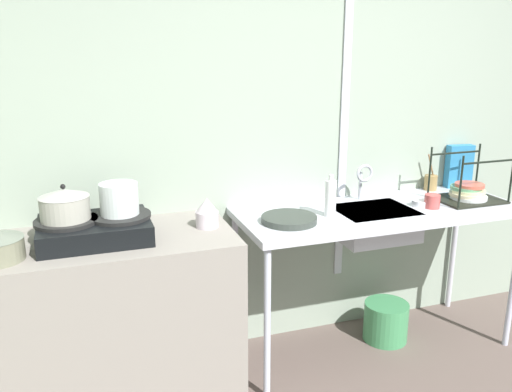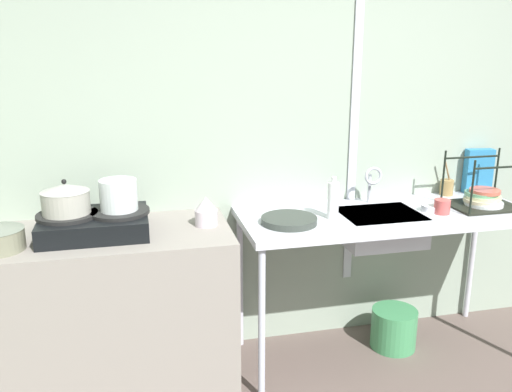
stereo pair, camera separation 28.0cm
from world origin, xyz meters
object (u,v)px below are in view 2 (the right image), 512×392
sink_basin (379,227)px  frying_pan (289,220)px  faucet (372,179)px  small_bowl_on_drainboard (431,208)px  stove (95,223)px  cereal_box (478,171)px  percolator (206,211)px  pot_on_right_burner (118,195)px  bucket_on_floor (394,328)px  pot_on_left_burner (66,199)px  utensil_jar (447,187)px  dish_rack (483,198)px  cup_by_rack (442,207)px  bottle_by_sink (333,200)px

sink_basin → frying_pan: (-0.55, -0.05, 0.10)m
faucet → small_bowl_on_drainboard: size_ratio=2.09×
small_bowl_on_drainboard → stove: bearing=178.8°
sink_basin → cereal_box: cereal_box is taller
percolator → frying_pan: size_ratio=0.52×
pot_on_right_burner → small_bowl_on_drainboard: bearing=-1.3°
bucket_on_floor → pot_on_left_burner: bearing=-179.0°
small_bowl_on_drainboard → utensil_jar: 0.40m
pot_on_left_burner → small_bowl_on_drainboard: pot_on_left_burner is taller
percolator → sink_basin: size_ratio=0.35×
dish_rack → cup_by_rack: dish_rack is taller
stove → pot_on_left_burner: size_ratio=2.34×
bottle_by_sink → utensil_jar: 0.92m
percolator → frying_pan: percolator is taller
stove → percolator: 0.56m
faucet → bottle_by_sink: (-0.32, -0.21, -0.05)m
dish_rack → utensil_jar: dish_rack is taller
cup_by_rack → pot_on_left_burner: bearing=177.4°
sink_basin → cereal_box: (0.79, 0.27, 0.22)m
sink_basin → faucet: size_ratio=1.94×
pot_on_right_burner → cup_by_rack: 1.75m
frying_pan → bucket_on_floor: frying_pan is taller
small_bowl_on_drainboard → bucket_on_floor: small_bowl_on_drainboard is taller
percolator → pot_on_left_burner: bearing=-179.3°
percolator → bottle_by_sink: size_ratio=0.67×
bucket_on_floor → pot_on_right_burner: bearing=-178.9°
percolator → bucket_on_floor: 1.41m
sink_basin → utensil_jar: utensil_jar is taller
pot_on_left_burner → sink_basin: 1.68m
frying_pan → pot_on_left_burner: bearing=176.8°
cup_by_rack → bucket_on_floor: cup_by_rack is taller
cup_by_rack → bottle_by_sink: bearing=175.1°
sink_basin → pot_on_left_burner: bearing=179.7°
cereal_box → bucket_on_floor: cereal_box is taller
small_bowl_on_drainboard → bottle_by_sink: size_ratio=0.47×
pot_on_left_burner → cup_by_rack: (1.99, -0.09, -0.15)m
bucket_on_floor → frying_pan: bearing=-172.5°
cereal_box → bucket_on_floor: (-0.63, -0.23, -0.90)m
bucket_on_floor → cereal_box: bearing=19.8°
sink_basin → bottle_by_sink: bottle_by_sink is taller
frying_pan → dish_rack: dish_rack is taller
faucet → frying_pan: (-0.57, -0.23, -0.14)m
pot_on_left_burner → utensil_jar: bearing=6.4°
pot_on_right_burner → dish_rack: 2.05m
bottle_by_sink → frying_pan: bearing=-174.3°
bottle_by_sink → utensil_jar: bearing=18.3°
pot_on_left_burner → pot_on_right_burner: pot_on_left_burner is taller
frying_pan → bottle_by_sink: 0.27m
dish_rack → cereal_box: size_ratio=1.36×
bottle_by_sink → bucket_on_floor: size_ratio=0.85×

